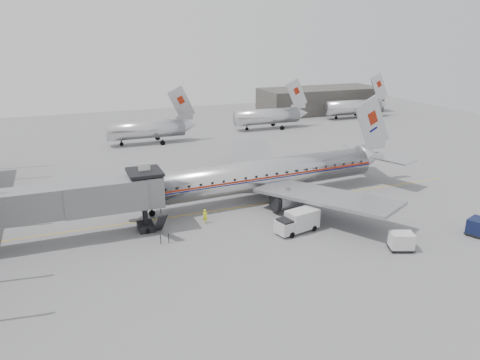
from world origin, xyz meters
The scene contains 12 objects.
ground centered at (0.00, 0.00, 0.00)m, with size 160.00×160.00×0.00m, color slate.
hangar centered at (45.00, 60.00, 3.00)m, with size 30.00×12.00×6.00m, color #3D3A37.
apron_line centered at (3.00, 6.00, 0.01)m, with size 0.15×60.00×0.01m, color gold.
jet_bridge centered at (-16.66, 3.67, 4.18)m, with size 21.00×6.20×7.10m.
distant_aircraft_near centered at (-1.79, 42.00, 2.73)m, with size 16.39×3.20×10.26m.
distant_aircraft_mid centered at (24.21, 46.00, 2.73)m, with size 16.39×3.20×10.26m.
distant_aircraft_far centered at (48.21, 50.00, 2.73)m, with size 16.39×3.20×10.26m.
airliner centered at (6.75, 7.99, 2.99)m, with size 37.61×34.76×11.89m.
service_van centered at (5.26, -2.63, 1.17)m, with size 5.02×2.78×2.23m.
baggage_cart_navy centered at (22.00, -10.00, 0.92)m, with size 2.66×2.37×1.73m.
baggage_cart_white centered at (12.44, -10.00, 0.93)m, with size 2.70×2.41×1.75m.
ramp_worker centered at (-2.97, 3.00, 0.79)m, with size 0.58×0.38×1.58m, color yellow.
Camera 1 is at (-16.58, -41.95, 20.17)m, focal length 35.00 mm.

